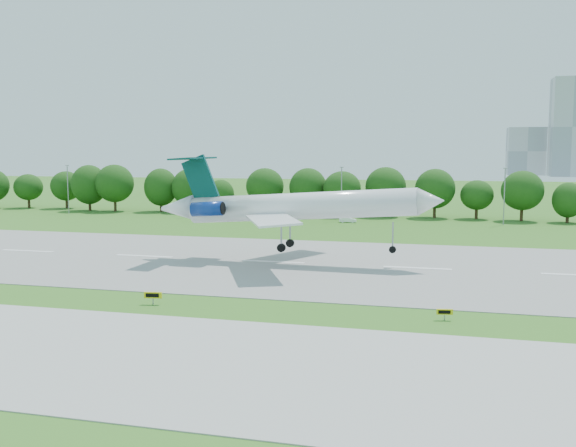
% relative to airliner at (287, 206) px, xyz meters
% --- Properties ---
extents(ground, '(600.00, 600.00, 0.00)m').
position_rel_airliner_xyz_m(ground, '(18.06, -25.02, -8.08)').
color(ground, '#32661B').
rests_on(ground, ground).
extents(runway, '(400.00, 45.00, 0.08)m').
position_rel_airliner_xyz_m(runway, '(18.06, -0.02, -8.04)').
color(runway, gray).
rests_on(runway, ground).
extents(taxiway, '(400.00, 23.00, 0.08)m').
position_rel_airliner_xyz_m(taxiway, '(18.06, -43.02, -8.04)').
color(taxiway, '#ADADA8').
rests_on(taxiway, ground).
extents(tree_line, '(288.40, 8.40, 10.40)m').
position_rel_airliner_xyz_m(tree_line, '(18.06, 66.98, -1.89)').
color(tree_line, '#382314').
rests_on(tree_line, ground).
extents(light_poles, '(175.90, 0.25, 12.19)m').
position_rel_airliner_xyz_m(light_poles, '(15.56, 56.98, -1.74)').
color(light_poles, gray).
rests_on(light_poles, ground).
extents(airliner, '(40.59, 29.61, 13.30)m').
position_rel_airliner_xyz_m(airliner, '(0.00, 0.00, 0.00)').
color(airliner, white).
rests_on(airliner, ground).
extents(taxi_sign_left, '(1.84, 0.51, 1.29)m').
position_rel_airliner_xyz_m(taxi_sign_left, '(-6.99, -27.39, -7.12)').
color(taxi_sign_left, gray).
rests_on(taxi_sign_left, ground).
extents(taxi_sign_centre, '(1.50, 0.43, 1.05)m').
position_rel_airliner_xyz_m(taxi_sign_centre, '(21.94, -26.34, -7.30)').
color(taxi_sign_centre, gray).
rests_on(taxi_sign_centre, ground).
extents(service_vehicle_a, '(3.91, 1.78, 1.24)m').
position_rel_airliner_xyz_m(service_vehicle_a, '(0.11, 53.46, -7.45)').
color(service_vehicle_a, white).
rests_on(service_vehicle_a, ground).
extents(service_vehicle_b, '(3.86, 1.59, 1.31)m').
position_rel_airliner_xyz_m(service_vehicle_b, '(-25.93, 54.76, -7.42)').
color(service_vehicle_b, silver).
rests_on(service_vehicle_b, ground).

